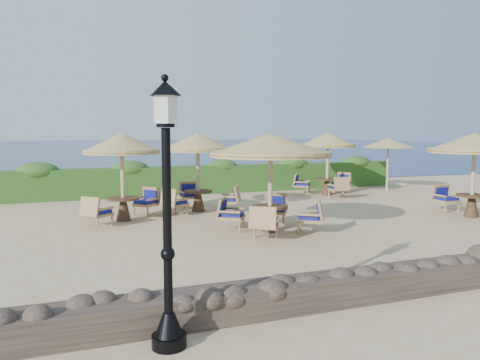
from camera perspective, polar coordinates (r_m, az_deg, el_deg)
ground at (r=14.01m, az=5.10°, el=-5.19°), size 120.00×120.00×0.00m
sea at (r=82.66m, az=-16.28°, el=3.88°), size 160.00×160.00×0.00m
hedge at (r=20.59m, az=-3.52°, el=0.10°), size 18.00×0.90×1.20m
stone_wall at (r=8.93m, az=22.77°, el=-10.68°), size 15.00×0.65×0.44m
lamp_post at (r=5.83m, az=-8.86°, el=-5.55°), size 0.44×0.44×3.31m
extra_parasol at (r=22.33m, az=17.63°, el=4.33°), size 2.30×2.30×2.41m
cafe_set_0 at (r=12.48m, az=3.73°, el=2.40°), size 3.28×3.28×2.65m
cafe_set_1 at (r=16.39m, az=26.66°, el=2.93°), size 2.83×2.83×2.65m
cafe_set_2 at (r=14.42m, az=-14.18°, el=2.55°), size 2.56×2.38×2.65m
cafe_set_3 at (r=15.73m, az=-5.16°, el=2.62°), size 2.77×2.59×2.65m
cafe_set_4 at (r=20.04m, az=10.64°, el=3.23°), size 2.76×2.59×2.65m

